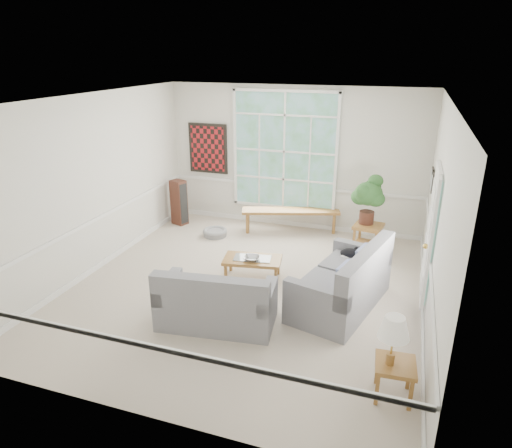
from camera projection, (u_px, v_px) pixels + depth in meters
The scene contains 24 objects.
floor at pixel (246, 287), 7.48m from camera, with size 5.50×6.00×0.01m, color #BAAB9A.
ceiling at pixel (245, 99), 6.41m from camera, with size 5.50×6.00×0.02m, color white.
wall_back at pixel (294, 159), 9.60m from camera, with size 5.50×0.02×3.00m, color silver.
wall_front at pixel (138, 293), 4.29m from camera, with size 5.50×0.02×3.00m, color silver.
wall_left at pixel (94, 184), 7.77m from camera, with size 0.02×6.00×3.00m, color silver.
wall_right at pixel (438, 220), 6.13m from camera, with size 0.02×6.00×3.00m, color silver.
window_back at pixel (284, 151), 9.57m from camera, with size 2.30×0.08×2.40m, color white.
entry_door at pixel (429, 235), 6.83m from camera, with size 0.08×0.90×2.10m, color white.
door_sidelight at pixel (431, 244), 6.24m from camera, with size 0.08×0.26×1.90m, color white.
wall_art at pixel (208, 149), 10.10m from camera, with size 0.90×0.06×1.10m, color #581113.
wall_frame_near at pixel (432, 183), 7.67m from camera, with size 0.04×0.26×0.32m, color black.
wall_frame_far at pixel (431, 177), 8.03m from camera, with size 0.04×0.26×0.32m, color black.
loveseat_right at pixel (341, 276), 6.78m from camera, with size 0.95×1.84×1.00m, color gray.
loveseat_front at pixel (217, 295), 6.36m from camera, with size 1.61×0.83×0.87m, color gray.
coffee_table at pixel (252, 268), 7.73m from camera, with size 0.97×0.53×0.36m, color brown.
pewter_bowl at pixel (252, 258), 7.59m from camera, with size 0.32×0.32×0.08m, color gray.
window_bench at pixel (290, 220), 9.73m from camera, with size 2.05×0.40×0.48m, color brown.
end_table at pixel (368, 237), 8.80m from camera, with size 0.52×0.52×0.52m, color brown.
houseplant at pixel (368, 199), 8.61m from camera, with size 0.57×0.57×0.97m, color #2A5826, non-canonical shape.
side_table at pixel (394, 380), 5.05m from camera, with size 0.44×0.44×0.44m, color brown.
table_lamp at pixel (392, 341), 4.86m from camera, with size 0.34×0.34×0.59m, color silver, non-canonical shape.
pet_bed at pixel (215, 233), 9.53m from camera, with size 0.50×0.50×0.15m, color gray.
floor_speaker at pixel (179, 202), 10.05m from camera, with size 0.31×0.24×1.00m, color #422016.
cat at pixel (351, 253), 7.31m from camera, with size 0.36×0.25×0.17m, color black.
Camera 1 is at (2.26, -6.23, 3.64)m, focal length 32.00 mm.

